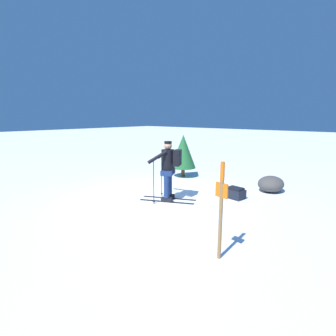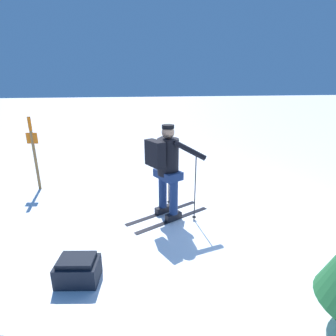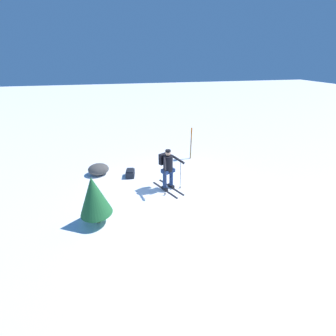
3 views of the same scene
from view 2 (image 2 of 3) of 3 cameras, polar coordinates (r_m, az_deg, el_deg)
ground_plane at (r=5.04m, az=4.78°, el=-9.61°), size 80.00×80.00×0.00m
skier at (r=4.49m, az=-0.25°, el=0.54°), size 1.18×1.59×1.68m
dropped_backpack at (r=3.62m, az=-19.03°, el=-20.21°), size 0.44×0.56×0.33m
trail_marker at (r=6.47m, az=-27.25°, el=4.08°), size 0.07×0.24×1.65m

